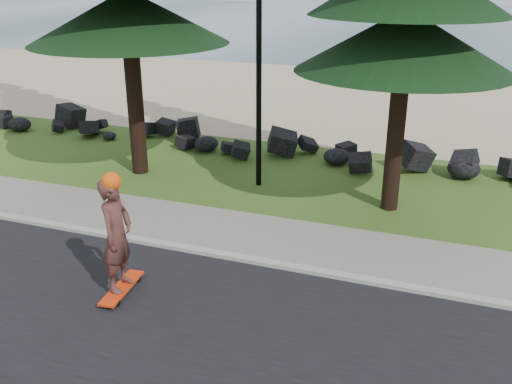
% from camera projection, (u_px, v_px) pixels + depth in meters
% --- Properties ---
extents(ground, '(160.00, 160.00, 0.00)m').
position_uv_depth(ground, '(209.00, 234.00, 12.48)').
color(ground, '#3E5C1C').
rests_on(ground, ground).
extents(road, '(160.00, 7.00, 0.02)m').
position_uv_depth(road, '(85.00, 357.00, 8.56)').
color(road, black).
rests_on(road, ground).
extents(kerb, '(160.00, 0.20, 0.10)m').
position_uv_depth(kerb, '(191.00, 250.00, 11.68)').
color(kerb, '#AEA69C').
rests_on(kerb, ground).
extents(sidewalk, '(160.00, 2.00, 0.08)m').
position_uv_depth(sidewalk, '(213.00, 228.00, 12.64)').
color(sidewalk, gray).
rests_on(sidewalk, ground).
extents(beach_sand, '(160.00, 15.00, 0.01)m').
position_uv_depth(beach_sand, '(345.00, 98.00, 25.13)').
color(beach_sand, '#CFAD8A').
rests_on(beach_sand, ground).
extents(ocean, '(160.00, 58.00, 0.01)m').
position_uv_depth(ocean, '(420.00, 23.00, 56.96)').
color(ocean, '#325661').
rests_on(ocean, ground).
extents(seawall_boulders, '(60.00, 2.40, 1.10)m').
position_uv_depth(seawall_boulders, '(285.00, 158.00, 17.37)').
color(seawall_boulders, black).
rests_on(seawall_boulders, ground).
extents(lamp_post, '(0.25, 0.14, 8.14)m').
position_uv_depth(lamp_post, '(259.00, 25.00, 13.74)').
color(lamp_post, black).
rests_on(lamp_post, ground).
extents(skateboarder, '(0.56, 1.26, 2.29)m').
position_uv_depth(skateboarder, '(117.00, 236.00, 9.79)').
color(skateboarder, '#F0360E').
rests_on(skateboarder, ground).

